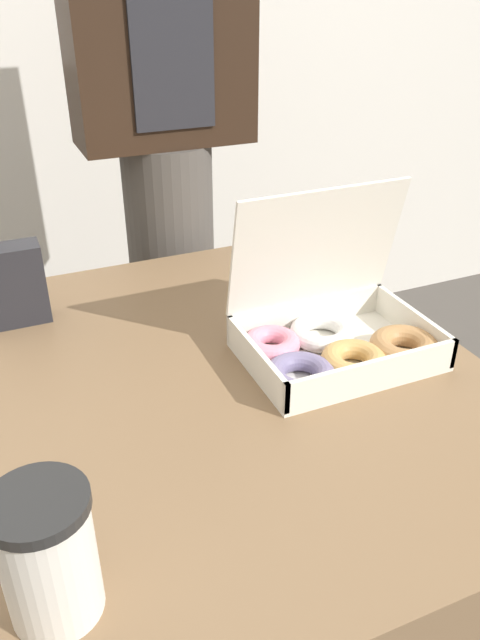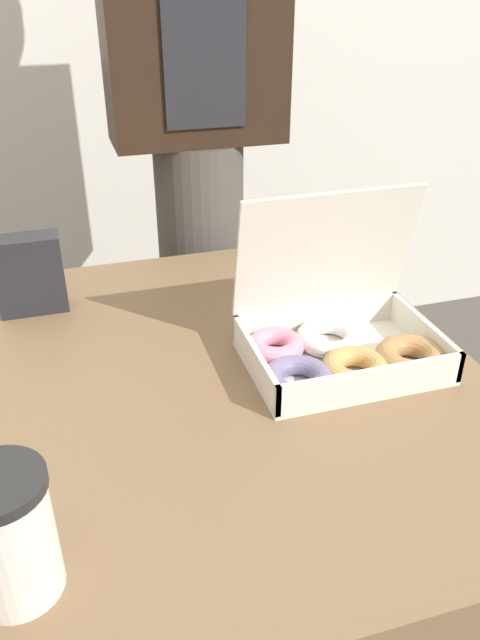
{
  "view_description": "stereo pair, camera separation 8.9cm",
  "coord_description": "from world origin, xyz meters",
  "views": [
    {
      "loc": [
        -0.25,
        -0.72,
        1.24
      ],
      "look_at": [
        0.05,
        -0.01,
        0.8
      ],
      "focal_mm": 35.0,
      "sensor_mm": 36.0,
      "label": 1
    },
    {
      "loc": [
        -0.17,
        -0.75,
        1.24
      ],
      "look_at": [
        0.05,
        -0.01,
        0.8
      ],
      "focal_mm": 35.0,
      "sensor_mm": 36.0,
      "label": 2
    }
  ],
  "objects": [
    {
      "name": "person_customer",
      "position": [
        0.14,
        0.61,
        0.99
      ],
      "size": [
        0.37,
        0.23,
        1.73
      ],
      "color": "#4C4742",
      "rests_on": "ground_plane"
    },
    {
      "name": "napkin_holder",
      "position": [
        -0.24,
        0.29,
        0.77
      ],
      "size": [
        0.11,
        0.05,
        0.14
      ],
      "color": "#232328",
      "rests_on": "table"
    },
    {
      "name": "donut_box",
      "position": [
        0.21,
        -0.03,
        0.74
      ],
      "size": [
        0.31,
        0.24,
        0.26
      ],
      "color": "white",
      "rests_on": "table"
    },
    {
      "name": "coffee_cup",
      "position": [
        -0.26,
        -0.3,
        0.78
      ],
      "size": [
        0.09,
        0.09,
        0.14
      ],
      "color": "silver",
      "rests_on": "table"
    },
    {
      "name": "table",
      "position": [
        0.0,
        0.0,
        0.35
      ],
      "size": [
        0.83,
        0.9,
        0.7
      ],
      "color": "brown",
      "rests_on": "ground_plane"
    }
  ]
}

